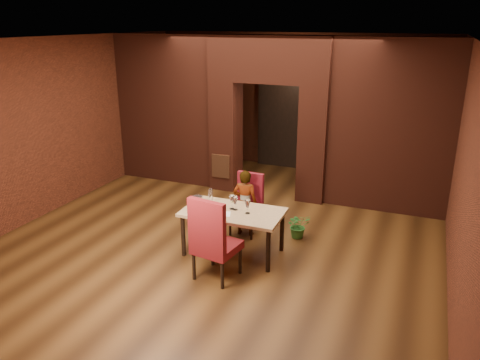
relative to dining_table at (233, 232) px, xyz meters
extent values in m
plane|color=#4E2E13|center=(-0.39, 0.78, -0.36)|extent=(8.00, 8.00, 0.00)
cube|color=silver|center=(-0.39, 0.78, 2.84)|extent=(7.00, 8.00, 0.04)
cube|color=maroon|center=(-0.39, 4.78, 1.24)|extent=(7.00, 0.04, 3.20)
cube|color=maroon|center=(-0.39, -3.22, 1.24)|extent=(7.00, 0.04, 3.20)
cube|color=maroon|center=(-3.89, 0.78, 1.24)|extent=(0.04, 8.00, 3.20)
cube|color=maroon|center=(3.11, 0.78, 1.24)|extent=(0.04, 8.00, 3.20)
cube|color=maroon|center=(-1.34, 2.78, 0.79)|extent=(0.55, 0.55, 2.30)
cube|color=maroon|center=(0.56, 2.78, 0.79)|extent=(0.55, 0.55, 2.30)
cube|color=maroon|center=(-0.39, 2.78, 2.39)|extent=(2.45, 0.55, 0.90)
cube|color=maroon|center=(-2.75, 2.78, 1.24)|extent=(2.28, 0.35, 3.20)
cube|color=maroon|center=(1.98, 2.78, 1.24)|extent=(2.28, 0.35, 3.20)
cube|color=#96512B|center=(-1.34, 2.49, 0.19)|extent=(0.40, 0.03, 0.50)
cube|color=black|center=(-0.79, 4.72, 0.69)|extent=(0.90, 0.08, 2.10)
cube|color=black|center=(-0.79, 4.68, 0.69)|extent=(1.02, 0.04, 2.22)
cube|color=tan|center=(0.00, 0.00, 0.00)|extent=(1.54, 0.89, 0.71)
cube|color=maroon|center=(-0.09, 0.75, 0.16)|extent=(0.50, 0.50, 1.03)
cube|color=maroon|center=(0.07, -0.74, 0.26)|extent=(0.64, 0.64, 1.24)
imported|color=silver|center=(-0.08, 0.71, 0.21)|extent=(0.44, 0.31, 1.14)
cube|color=white|center=(-0.12, -0.18, 0.36)|extent=(0.33, 0.28, 0.00)
cylinder|color=#B6B7BD|center=(-0.55, -0.12, 0.46)|extent=(0.16, 0.16, 0.20)
cylinder|color=white|center=(-0.40, 0.06, 0.50)|extent=(0.07, 0.07, 0.30)
imported|color=#2E6C28|center=(0.80, 0.92, -0.14)|extent=(0.51, 0.50, 0.43)
camera|label=1|loc=(2.58, -6.06, 3.13)|focal=35.00mm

